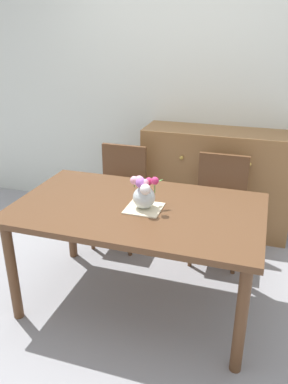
{
  "coord_description": "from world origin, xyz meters",
  "views": [
    {
      "loc": [
        0.75,
        -2.19,
        1.87
      ],
      "look_at": [
        0.05,
        -0.02,
        0.9
      ],
      "focal_mm": 36.07,
      "sensor_mm": 36.0,
      "label": 1
    }
  ],
  "objects_px": {
    "dining_table": "(138,219)",
    "chair_right": "(220,201)",
    "dresser": "(216,181)",
    "flower_vase": "(144,193)",
    "chair_left": "(120,188)"
  },
  "relations": [
    {
      "from": "chair_right",
      "to": "dresser",
      "type": "distance_m",
      "value": 0.51
    },
    {
      "from": "dining_table",
      "to": "chair_left",
      "type": "height_order",
      "value": "chair_left"
    },
    {
      "from": "dining_table",
      "to": "chair_left",
      "type": "distance_m",
      "value": 0.96
    },
    {
      "from": "flower_vase",
      "to": "dining_table",
      "type": "bearing_deg",
      "value": 152.49
    },
    {
      "from": "dining_table",
      "to": "dresser",
      "type": "xyz_separation_m",
      "value": [
        0.35,
        1.33,
        -0.19
      ]
    },
    {
      "from": "chair_left",
      "to": "chair_right",
      "type": "bearing_deg",
      "value": -180.0
    },
    {
      "from": "chair_right",
      "to": "dresser",
      "type": "xyz_separation_m",
      "value": [
        -0.1,
        0.5,
        -0.02
      ]
    },
    {
      "from": "chair_right",
      "to": "flower_vase",
      "type": "distance_m",
      "value": 1.02
    },
    {
      "from": "dining_table",
      "to": "chair_left",
      "type": "bearing_deg",
      "value": 118.35
    },
    {
      "from": "dresser",
      "to": "chair_right",
      "type": "bearing_deg",
      "value": -78.73
    },
    {
      "from": "dining_table",
      "to": "chair_left",
      "type": "xyz_separation_m",
      "value": [
        -0.45,
        0.83,
        -0.17
      ]
    },
    {
      "from": "chair_right",
      "to": "flower_vase",
      "type": "xyz_separation_m",
      "value": [
        -0.4,
        -0.86,
        0.37
      ]
    },
    {
      "from": "dining_table",
      "to": "chair_right",
      "type": "xyz_separation_m",
      "value": [
        0.45,
        0.83,
        -0.17
      ]
    },
    {
      "from": "flower_vase",
      "to": "chair_left",
      "type": "bearing_deg",
      "value": 120.26
    },
    {
      "from": "chair_left",
      "to": "dresser",
      "type": "height_order",
      "value": "dresser"
    }
  ]
}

